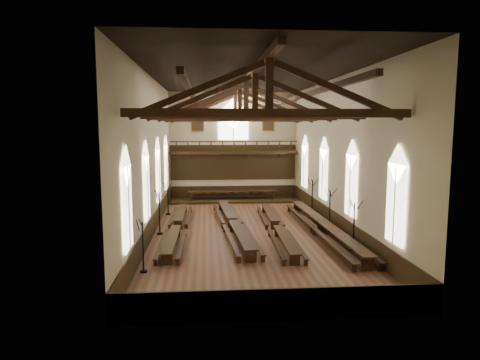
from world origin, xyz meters
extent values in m
plane|color=brown|center=(0.00, 0.00, 0.00)|extent=(26.00, 26.00, 0.00)
plane|color=#C7B696|center=(0.00, 13.00, 5.00)|extent=(12.00, 0.00, 12.00)
plane|color=#C7B696|center=(0.00, -13.00, 5.00)|extent=(12.00, 0.00, 12.00)
plane|color=#C7B696|center=(-6.00, 0.00, 5.00)|extent=(0.00, 26.00, 26.00)
plane|color=#C7B696|center=(6.00, 0.00, 5.00)|extent=(0.00, 26.00, 26.00)
plane|color=black|center=(0.00, 0.00, 10.00)|extent=(26.00, 26.00, 0.00)
cube|color=black|center=(0.00, 12.96, 0.60)|extent=(11.90, 0.08, 1.20)
cube|color=black|center=(0.00, -12.96, 0.60)|extent=(11.90, 0.08, 1.20)
cube|color=black|center=(-5.96, 0.00, 0.60)|extent=(0.08, 25.90, 1.20)
cube|color=black|center=(5.96, 0.00, 0.60)|extent=(0.08, 25.90, 1.20)
cube|color=white|center=(-5.90, -9.00, 3.40)|extent=(0.05, 1.80, 3.60)
cube|color=white|center=(-5.90, -9.00, 5.20)|extent=(0.05, 1.80, 1.80)
cylinder|color=#C7B696|center=(-5.86, -9.00, 3.40)|extent=(0.08, 0.08, 3.60)
cube|color=white|center=(-5.90, -3.00, 3.40)|extent=(0.05, 1.80, 3.60)
cube|color=white|center=(-5.90, -3.00, 5.20)|extent=(0.05, 1.80, 1.80)
cylinder|color=#C7B696|center=(-5.86, -3.00, 3.40)|extent=(0.08, 0.08, 3.60)
cube|color=white|center=(-5.90, 3.00, 3.40)|extent=(0.05, 1.80, 3.60)
cube|color=white|center=(-5.90, 3.00, 5.20)|extent=(0.05, 1.80, 1.80)
cylinder|color=#C7B696|center=(-5.86, 3.00, 3.40)|extent=(0.08, 0.08, 3.60)
cube|color=white|center=(-5.90, 9.00, 3.40)|extent=(0.05, 1.80, 3.60)
cube|color=white|center=(-5.90, 9.00, 5.20)|extent=(0.05, 1.80, 1.80)
cylinder|color=#C7B696|center=(-5.86, 9.00, 3.40)|extent=(0.08, 0.08, 3.60)
cube|color=white|center=(5.90, -9.00, 3.40)|extent=(0.05, 1.80, 3.60)
cube|color=white|center=(5.90, -9.00, 5.20)|extent=(0.05, 1.80, 1.80)
cylinder|color=#C7B696|center=(5.86, -9.00, 3.40)|extent=(0.08, 0.08, 3.60)
cube|color=white|center=(5.90, -3.00, 3.40)|extent=(0.05, 1.80, 3.60)
cube|color=white|center=(5.90, -3.00, 5.20)|extent=(0.05, 1.80, 1.80)
cylinder|color=#C7B696|center=(5.86, -3.00, 3.40)|extent=(0.08, 0.08, 3.60)
cube|color=white|center=(5.90, 3.00, 3.40)|extent=(0.05, 1.80, 3.60)
cube|color=white|center=(5.90, 3.00, 5.20)|extent=(0.05, 1.80, 1.80)
cylinder|color=#C7B696|center=(5.86, 3.00, 3.40)|extent=(0.08, 0.08, 3.60)
cube|color=white|center=(5.90, 9.00, 3.40)|extent=(0.05, 1.80, 3.60)
cube|color=white|center=(5.90, 9.00, 5.20)|extent=(0.05, 1.80, 1.80)
cylinder|color=#C7B696|center=(5.86, 9.00, 3.40)|extent=(0.08, 0.08, 3.60)
cube|color=white|center=(0.00, 12.90, 6.80)|extent=(2.80, 0.05, 2.40)
cube|color=white|center=(0.00, 12.90, 8.00)|extent=(2.80, 0.05, 2.80)
cylinder|color=#C7B696|center=(0.00, 12.86, 6.80)|extent=(0.10, 0.10, 2.40)
cube|color=#331F10|center=(0.00, 12.35, 4.40)|extent=(11.80, 1.20, 0.20)
cube|color=black|center=(0.00, 12.94, 3.45)|extent=(11.80, 0.10, 3.30)
cube|color=#331F10|center=(0.00, 11.81, 5.45)|extent=(11.60, 0.12, 0.10)
cube|color=#331F10|center=(0.00, 11.81, 4.55)|extent=(11.60, 0.12, 0.10)
cube|color=#331F10|center=(-4.50, 12.75, 4.15)|extent=(0.35, 0.40, 0.50)
cube|color=#331F10|center=(-1.50, 12.75, 4.15)|extent=(0.35, 0.40, 0.50)
cube|color=#331F10|center=(1.50, 12.75, 4.15)|extent=(0.35, 0.40, 0.50)
cube|color=#331F10|center=(4.50, 12.75, 4.15)|extent=(0.35, 0.40, 0.50)
cube|color=brown|center=(-3.30, 12.91, 7.10)|extent=(1.15, 0.06, 1.45)
cube|color=black|center=(-3.30, 12.87, 7.10)|extent=(0.95, 0.04, 1.25)
cube|color=brown|center=(3.30, 12.91, 7.10)|extent=(1.15, 0.06, 1.45)
cube|color=black|center=(3.30, 12.87, 7.10)|extent=(0.95, 0.04, 1.25)
cube|color=#331F10|center=(0.00, -10.00, 7.40)|extent=(11.70, 0.35, 0.35)
cube|color=#331F10|center=(0.00, -10.00, 8.70)|extent=(0.30, 0.30, 2.40)
cube|color=#331F10|center=(-2.88, -10.00, 8.30)|extent=(5.44, 0.26, 2.40)
cube|color=#331F10|center=(2.88, -10.00, 8.30)|extent=(5.44, 0.26, 2.40)
cube|color=#331F10|center=(0.00, -5.00, 7.40)|extent=(11.70, 0.35, 0.35)
cube|color=#331F10|center=(0.00, -5.00, 8.70)|extent=(0.30, 0.30, 2.40)
cube|color=#331F10|center=(-2.88, -5.00, 8.30)|extent=(5.44, 0.26, 2.40)
cube|color=#331F10|center=(2.88, -5.00, 8.30)|extent=(5.44, 0.26, 2.40)
cube|color=#331F10|center=(0.00, 0.00, 7.40)|extent=(11.70, 0.35, 0.35)
cube|color=#331F10|center=(0.00, 0.00, 8.70)|extent=(0.30, 0.30, 2.40)
cube|color=#331F10|center=(-2.88, 0.00, 8.30)|extent=(5.44, 0.26, 2.40)
cube|color=#331F10|center=(2.88, 0.00, 8.30)|extent=(5.44, 0.26, 2.40)
cube|color=#331F10|center=(0.00, 5.00, 7.40)|extent=(11.70, 0.35, 0.35)
cube|color=#331F10|center=(0.00, 5.00, 8.70)|extent=(0.30, 0.30, 2.40)
cube|color=#331F10|center=(-2.88, 5.00, 8.30)|extent=(5.44, 0.26, 2.40)
cube|color=#331F10|center=(2.88, 5.00, 8.30)|extent=(5.44, 0.26, 2.40)
cube|color=#331F10|center=(0.00, 10.00, 7.40)|extent=(11.70, 0.35, 0.35)
cube|color=#331F10|center=(0.00, 10.00, 8.70)|extent=(0.30, 0.30, 2.40)
cube|color=#331F10|center=(-2.88, 10.00, 8.30)|extent=(5.44, 0.26, 2.40)
cube|color=#331F10|center=(2.88, 10.00, 8.30)|extent=(5.44, 0.26, 2.40)
cube|color=#331F10|center=(-3.36, 0.00, 8.70)|extent=(0.25, 25.70, 0.25)
cube|color=#331F10|center=(3.36, 0.00, 8.70)|extent=(0.25, 25.70, 0.25)
cube|color=#331F10|center=(0.00, 0.00, 9.70)|extent=(0.30, 25.70, 0.30)
cube|color=#331F10|center=(-4.47, -3.69, 0.63)|extent=(0.70, 6.20, 0.07)
cube|color=#331F10|center=(-4.47, -6.48, 0.30)|extent=(0.53, 0.08, 0.59)
cube|color=#331F10|center=(-4.47, -0.91, 0.30)|extent=(0.53, 0.08, 0.59)
cube|color=#331F10|center=(-4.47, -3.69, 0.22)|extent=(0.14, 5.48, 0.07)
cube|color=#331F10|center=(-5.02, -3.68, 0.37)|extent=(0.32, 6.19, 0.05)
cube|color=#331F10|center=(-5.02, -6.51, 0.17)|extent=(0.20, 0.06, 0.34)
cube|color=#331F10|center=(-5.02, -0.85, 0.17)|extent=(0.20, 0.06, 0.34)
cube|color=#331F10|center=(-3.93, -3.70, 0.37)|extent=(0.32, 6.19, 0.05)
cube|color=#331F10|center=(-3.93, -6.53, 0.17)|extent=(0.20, 0.06, 0.34)
cube|color=#331F10|center=(-3.93, -0.87, 0.17)|extent=(0.20, 0.06, 0.34)
cube|color=#331F10|center=(-4.47, 3.71, 0.63)|extent=(0.70, 6.20, 0.07)
cube|color=#331F10|center=(-4.47, 0.92, 0.30)|extent=(0.53, 0.08, 0.59)
cube|color=#331F10|center=(-4.47, 6.49, 0.30)|extent=(0.53, 0.08, 0.59)
cube|color=#331F10|center=(-4.47, 3.71, 0.22)|extent=(0.14, 5.48, 0.07)
cube|color=#331F10|center=(-5.02, 3.72, 0.37)|extent=(0.32, 6.19, 0.05)
cube|color=#331F10|center=(-5.02, 0.89, 0.17)|extent=(0.20, 0.06, 0.34)
cube|color=#331F10|center=(-5.02, 6.55, 0.17)|extent=(0.20, 0.06, 0.34)
cube|color=#331F10|center=(-3.93, 3.70, 0.37)|extent=(0.32, 6.19, 0.05)
cube|color=#331F10|center=(-3.93, 0.87, 0.17)|extent=(0.20, 0.06, 0.34)
cube|color=#331F10|center=(-3.93, 6.53, 0.17)|extent=(0.20, 0.06, 0.34)
cube|color=#331F10|center=(-0.82, -3.23, 0.71)|extent=(1.16, 7.04, 0.08)
cube|color=#331F10|center=(-0.82, -6.38, 0.34)|extent=(0.60, 0.12, 0.67)
cube|color=#331F10|center=(-0.82, -0.08, 0.34)|extent=(0.60, 0.12, 0.67)
cube|color=#331F10|center=(-0.82, -3.23, 0.25)|extent=(0.49, 6.20, 0.08)
cube|color=#331F10|center=(-1.44, -3.27, 0.42)|extent=(0.75, 7.01, 0.06)
cube|color=#331F10|center=(-1.44, -6.47, 0.20)|extent=(0.23, 0.08, 0.39)
cube|color=#331F10|center=(-1.44, -0.07, 0.20)|extent=(0.23, 0.08, 0.39)
cube|color=#331F10|center=(-0.20, -3.19, 0.42)|extent=(0.75, 7.01, 0.06)
cube|color=#331F10|center=(-0.20, -6.39, 0.20)|extent=(0.23, 0.08, 0.39)
cube|color=#331F10|center=(-0.20, 0.02, 0.20)|extent=(0.23, 0.08, 0.39)
cube|color=#331F10|center=(-0.82, 4.17, 0.71)|extent=(1.16, 7.04, 0.08)
cube|color=#331F10|center=(-0.82, 1.02, 0.34)|extent=(0.60, 0.12, 0.67)
cube|color=#331F10|center=(-0.82, 7.32, 0.34)|extent=(0.60, 0.12, 0.67)
cube|color=#331F10|center=(-0.82, 4.17, 0.25)|extent=(0.49, 6.20, 0.08)
cube|color=#331F10|center=(-1.44, 4.13, 0.42)|extent=(0.75, 7.01, 0.06)
cube|color=#331F10|center=(-1.44, 0.93, 0.20)|extent=(0.23, 0.08, 0.39)
cube|color=#331F10|center=(-1.44, 7.33, 0.20)|extent=(0.23, 0.08, 0.39)
cube|color=#331F10|center=(-0.20, 4.21, 0.42)|extent=(0.75, 7.01, 0.06)
cube|color=#331F10|center=(-0.20, 1.01, 0.20)|extent=(0.23, 0.08, 0.39)
cube|color=#331F10|center=(-0.20, 7.42, 0.20)|extent=(0.23, 0.08, 0.39)
cube|color=#331F10|center=(1.97, -4.26, 0.63)|extent=(0.78, 6.19, 0.07)
cube|color=#331F10|center=(1.97, -7.03, 0.30)|extent=(0.53, 0.08, 0.59)
cube|color=#331F10|center=(1.97, -1.48, 0.30)|extent=(0.53, 0.08, 0.59)
cube|color=#331F10|center=(1.97, -4.26, 0.22)|extent=(0.21, 5.47, 0.07)
cube|color=#331F10|center=(1.42, -4.24, 0.37)|extent=(0.41, 6.18, 0.05)
cube|color=#331F10|center=(1.42, -7.06, 0.17)|extent=(0.20, 0.07, 0.34)
cube|color=#331F10|center=(1.42, -1.42, 0.17)|extent=(0.20, 0.07, 0.34)
cube|color=#331F10|center=(2.51, -4.27, 0.37)|extent=(0.41, 6.18, 0.05)
cube|color=#331F10|center=(2.51, -7.09, 0.17)|extent=(0.20, 0.07, 0.34)
cube|color=#331F10|center=(2.51, -1.45, 0.17)|extent=(0.20, 0.07, 0.34)
cube|color=#331F10|center=(1.97, 3.14, 0.63)|extent=(0.78, 6.19, 0.07)
cube|color=#331F10|center=(1.97, 0.37, 0.30)|extent=(0.53, 0.08, 0.59)
cube|color=#331F10|center=(1.97, 5.92, 0.30)|extent=(0.53, 0.08, 0.59)
cube|color=#331F10|center=(1.97, 3.14, 0.22)|extent=(0.21, 5.47, 0.07)
cube|color=#331F10|center=(1.42, 3.16, 0.37)|extent=(0.41, 6.18, 0.05)
cube|color=#331F10|center=(1.42, 0.34, 0.17)|extent=(0.20, 0.07, 0.34)
cube|color=#331F10|center=(1.42, 5.98, 0.17)|extent=(0.20, 0.07, 0.34)
cube|color=#331F10|center=(2.51, 3.13, 0.37)|extent=(0.41, 6.18, 0.05)
cube|color=#331F10|center=(2.51, 0.31, 0.17)|extent=(0.20, 0.07, 0.34)
cube|color=#331F10|center=(2.51, 5.95, 0.17)|extent=(0.20, 0.07, 0.34)
cube|color=#331F10|center=(4.91, -4.70, 0.77)|extent=(0.93, 7.57, 0.09)
cube|color=#331F10|center=(4.91, -8.10, 0.36)|extent=(0.64, 0.10, 0.72)
cube|color=#331F10|center=(4.91, -1.30, 0.36)|extent=(0.64, 0.10, 0.72)
cube|color=#331F10|center=(4.91, -4.70, 0.27)|extent=(0.24, 6.69, 0.09)
cube|color=#331F10|center=(4.24, -4.71, 0.45)|extent=(0.48, 7.56, 0.06)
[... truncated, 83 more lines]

